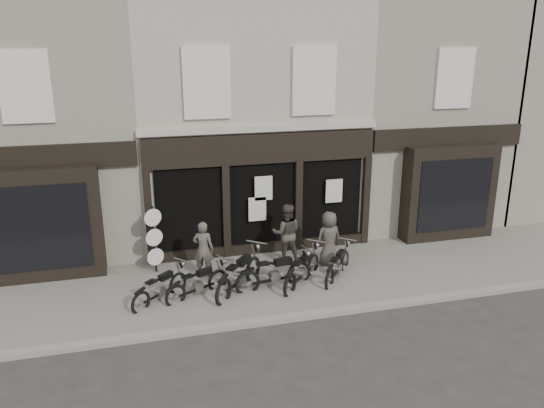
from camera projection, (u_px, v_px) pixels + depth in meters
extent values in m
plane|color=#2D2B28|center=(289.00, 296.00, 14.19)|extent=(90.00, 90.00, 0.00)
cube|color=slate|center=(280.00, 280.00, 15.01)|extent=(30.00, 4.20, 0.12)
cube|color=gray|center=(304.00, 316.00, 13.02)|extent=(30.00, 0.25, 0.13)
cube|color=#A9A291|center=(241.00, 114.00, 18.53)|extent=(7.20, 6.00, 8.20)
cube|color=black|center=(262.00, 149.00, 15.88)|extent=(7.10, 0.18, 0.90)
cube|color=black|center=(262.00, 210.00, 16.51)|extent=(6.50, 0.10, 2.95)
cube|color=black|center=(263.00, 249.00, 16.82)|extent=(7.10, 0.20, 0.44)
cube|color=#ACA495|center=(262.00, 129.00, 15.73)|extent=(7.30, 0.22, 0.18)
cube|color=silver|center=(207.00, 83.00, 14.94)|extent=(1.35, 0.12, 2.00)
cube|color=black|center=(207.00, 83.00, 14.97)|extent=(1.05, 0.06, 1.70)
cube|color=silver|center=(314.00, 81.00, 15.73)|extent=(1.35, 0.12, 2.00)
cube|color=black|center=(314.00, 81.00, 15.76)|extent=(1.05, 0.06, 1.70)
cube|color=black|center=(149.00, 218.00, 15.57)|extent=(0.22, 0.22, 3.00)
cube|color=black|center=(226.00, 212.00, 16.13)|extent=(0.22, 0.22, 3.00)
cube|color=black|center=(298.00, 206.00, 16.70)|extent=(0.22, 0.22, 3.00)
cube|color=black|center=(365.00, 201.00, 17.26)|extent=(0.22, 0.22, 3.00)
cube|color=beige|center=(264.00, 188.00, 16.12)|extent=(0.55, 0.04, 0.75)
cube|color=beige|center=(334.00, 191.00, 16.76)|extent=(0.55, 0.04, 0.75)
cube|color=beige|center=(257.00, 209.00, 16.26)|extent=(0.55, 0.04, 0.75)
cube|color=gray|center=(47.00, 121.00, 16.97)|extent=(5.50, 6.00, 8.20)
cube|color=black|center=(41.00, 225.00, 14.58)|extent=(3.20, 0.70, 3.20)
cube|color=black|center=(40.00, 229.00, 14.26)|extent=(2.60, 0.06, 2.40)
cube|color=black|center=(35.00, 158.00, 14.33)|extent=(5.40, 0.16, 0.70)
cube|color=silver|center=(25.00, 87.00, 13.78)|extent=(1.30, 0.10, 1.90)
cube|color=black|center=(25.00, 87.00, 13.81)|extent=(1.00, 0.06, 1.60)
cube|color=gray|center=(405.00, 108.00, 20.09)|extent=(5.50, 6.00, 8.20)
cube|color=black|center=(449.00, 192.00, 17.70)|extent=(3.20, 0.70, 3.20)
cube|color=black|center=(455.00, 195.00, 17.38)|extent=(2.60, 0.06, 2.40)
cube|color=black|center=(449.00, 137.00, 17.45)|extent=(5.40, 0.16, 0.70)
cube|color=silver|center=(455.00, 78.00, 16.90)|extent=(1.30, 0.10, 1.90)
cube|color=black|center=(454.00, 78.00, 16.93)|extent=(1.00, 0.06, 1.60)
torus|color=black|center=(178.00, 283.00, 14.21)|extent=(0.52, 0.48, 0.63)
torus|color=black|center=(141.00, 303.00, 13.15)|extent=(0.52, 0.48, 0.63)
cube|color=black|center=(160.00, 294.00, 13.69)|extent=(0.85, 0.76, 0.06)
cube|color=gray|center=(160.00, 291.00, 13.69)|extent=(0.27, 0.27, 0.24)
cube|color=black|center=(166.00, 276.00, 13.76)|extent=(0.42, 0.40, 0.16)
cube|color=black|center=(151.00, 282.00, 13.34)|extent=(0.33, 0.32, 0.06)
cylinder|color=gray|center=(182.00, 260.00, 14.20)|extent=(0.38, 0.42, 0.03)
torus|color=black|center=(218.00, 281.00, 14.38)|extent=(0.59, 0.37, 0.63)
torus|color=black|center=(176.00, 296.00, 13.49)|extent=(0.59, 0.37, 0.63)
cube|color=black|center=(197.00, 289.00, 13.95)|extent=(0.99, 0.57, 0.06)
cube|color=gray|center=(198.00, 287.00, 13.94)|extent=(0.28, 0.25, 0.24)
cube|color=black|center=(204.00, 272.00, 13.98)|extent=(0.45, 0.34, 0.16)
cube|color=black|center=(188.00, 276.00, 13.63)|extent=(0.33, 0.30, 0.06)
cylinder|color=gray|center=(223.00, 258.00, 14.33)|extent=(0.29, 0.49, 0.03)
torus|color=black|center=(253.00, 269.00, 14.94)|extent=(0.57, 0.64, 0.76)
torus|color=black|center=(223.00, 293.00, 13.56)|extent=(0.57, 0.64, 0.76)
cube|color=black|center=(239.00, 282.00, 14.26)|extent=(0.90, 1.04, 0.07)
cube|color=gray|center=(239.00, 279.00, 14.25)|extent=(0.33, 0.33, 0.29)
cube|color=black|center=(244.00, 261.00, 14.36)|extent=(0.48, 0.51, 0.19)
cube|color=black|center=(232.00, 267.00, 13.81)|extent=(0.39, 0.40, 0.07)
cylinder|color=gray|center=(257.00, 242.00, 14.94)|extent=(0.51, 0.45, 0.04)
torus|color=black|center=(299.00, 273.00, 14.72)|extent=(0.73, 0.22, 0.72)
torus|color=black|center=(248.00, 283.00, 14.11)|extent=(0.73, 0.22, 0.72)
cube|color=black|center=(274.00, 280.00, 14.43)|extent=(1.25, 0.26, 0.06)
cube|color=gray|center=(274.00, 277.00, 14.41)|extent=(0.28, 0.23, 0.28)
cube|color=black|center=(283.00, 261.00, 14.39)|extent=(0.51, 0.26, 0.18)
cube|color=black|center=(263.00, 264.00, 14.15)|extent=(0.35, 0.26, 0.06)
cylinder|color=gray|center=(307.00, 249.00, 14.61)|extent=(0.14, 0.61, 0.04)
torus|color=black|center=(313.00, 265.00, 15.27)|extent=(0.54, 0.57, 0.70)
torus|color=black|center=(290.00, 285.00, 14.01)|extent=(0.54, 0.57, 0.70)
cube|color=black|center=(302.00, 276.00, 14.65)|extent=(0.87, 0.93, 0.06)
cube|color=gray|center=(302.00, 273.00, 14.65)|extent=(0.30, 0.31, 0.27)
cube|color=black|center=(306.00, 257.00, 14.74)|extent=(0.45, 0.46, 0.17)
cube|color=black|center=(297.00, 263.00, 14.24)|extent=(0.36, 0.37, 0.06)
cylinder|color=gray|center=(316.00, 241.00, 15.26)|extent=(0.46, 0.43, 0.04)
torus|color=black|center=(345.00, 261.00, 15.62)|extent=(0.48, 0.55, 0.64)
torus|color=black|center=(329.00, 280.00, 14.42)|extent=(0.48, 0.55, 0.64)
cube|color=black|center=(337.00, 271.00, 15.03)|extent=(0.75, 0.90, 0.06)
cube|color=gray|center=(338.00, 269.00, 15.03)|extent=(0.28, 0.28, 0.25)
cube|color=black|center=(341.00, 254.00, 15.12)|extent=(0.40, 0.44, 0.16)
cube|color=black|center=(335.00, 259.00, 14.65)|extent=(0.33, 0.34, 0.06)
cylinder|color=gray|center=(348.00, 239.00, 15.61)|extent=(0.44, 0.38, 0.03)
imported|color=#4B463E|center=(203.00, 249.00, 14.89)|extent=(0.70, 0.59, 1.63)
imported|color=#3F3B32|center=(286.00, 233.00, 15.89)|extent=(1.01, 0.86, 1.81)
imported|color=#413C36|center=(329.00, 239.00, 15.66)|extent=(0.88, 0.65, 1.65)
cylinder|color=black|center=(157.00, 274.00, 15.44)|extent=(0.33, 0.33, 0.06)
cylinder|color=black|center=(154.00, 241.00, 15.14)|extent=(0.06, 0.06, 2.11)
cylinder|color=black|center=(153.00, 217.00, 14.90)|extent=(0.49, 0.22, 0.51)
cylinder|color=silver|center=(153.00, 218.00, 14.88)|extent=(0.48, 0.19, 0.51)
cylinder|color=black|center=(154.00, 237.00, 15.07)|extent=(0.49, 0.22, 0.51)
cylinder|color=silver|center=(154.00, 237.00, 15.05)|extent=(0.48, 0.19, 0.51)
cylinder|color=black|center=(156.00, 257.00, 15.25)|extent=(0.49, 0.22, 0.51)
cylinder|color=silver|center=(156.00, 257.00, 15.23)|extent=(0.48, 0.19, 0.51)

